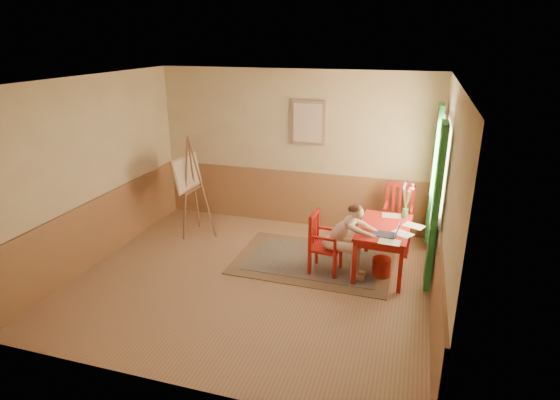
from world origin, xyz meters
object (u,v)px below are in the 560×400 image
(chair_left, at_px, (323,243))
(chair_back, at_px, (398,216))
(table, at_px, (384,232))
(easel, at_px, (189,177))
(figure, at_px, (345,236))
(laptop, at_px, (388,233))

(chair_left, relative_size, chair_back, 0.88)
(table, height_order, chair_back, chair_back)
(chair_left, xyz_separation_m, chair_back, (0.99, 1.26, 0.06))
(chair_back, relative_size, easel, 0.59)
(chair_back, bearing_deg, easel, -171.09)
(table, distance_m, figure, 0.59)
(figure, xyz_separation_m, easel, (-2.83, 0.73, 0.43))
(chair_back, bearing_deg, laptop, -93.19)
(figure, relative_size, easel, 0.63)
(chair_left, distance_m, laptop, 0.97)
(chair_left, xyz_separation_m, easel, (-2.50, 0.71, 0.59))
(table, relative_size, figure, 1.10)
(easel, bearing_deg, laptop, -12.52)
(chair_back, distance_m, easel, 3.58)
(chair_back, height_order, easel, easel)
(table, bearing_deg, figure, -150.29)
(chair_left, xyz_separation_m, figure, (0.33, -0.02, 0.16))
(chair_back, xyz_separation_m, easel, (-3.50, -0.55, 0.52))
(chair_left, bearing_deg, table, 17.88)
(laptop, bearing_deg, chair_left, 176.75)
(laptop, bearing_deg, table, 103.71)
(chair_left, height_order, figure, figure)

